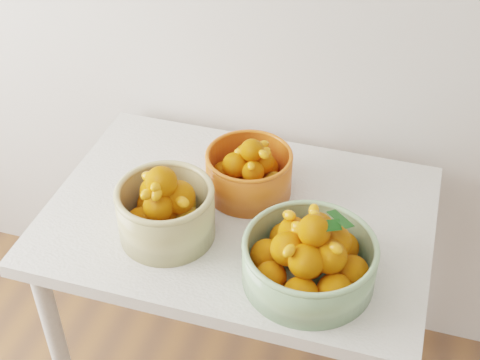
{
  "coord_description": "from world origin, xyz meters",
  "views": [
    {
      "loc": [
        0.23,
        0.35,
        1.92
      ],
      "look_at": [
        -0.13,
        1.53,
        0.92
      ],
      "focal_mm": 50.0,
      "sensor_mm": 36.0,
      "label": 1
    }
  ],
  "objects_px": {
    "table": "(239,239)",
    "bowl_orange": "(249,172)",
    "bowl_green": "(310,258)",
    "bowl_cream": "(165,210)"
  },
  "relations": [
    {
      "from": "bowl_green",
      "to": "bowl_cream",
      "type": "bearing_deg",
      "value": 172.66
    },
    {
      "from": "table",
      "to": "bowl_green",
      "type": "xyz_separation_m",
      "value": [
        0.22,
        -0.18,
        0.17
      ]
    },
    {
      "from": "bowl_cream",
      "to": "bowl_orange",
      "type": "xyz_separation_m",
      "value": [
        0.15,
        0.22,
        -0.01
      ]
    },
    {
      "from": "table",
      "to": "bowl_green",
      "type": "relative_size",
      "value": 2.58
    },
    {
      "from": "bowl_orange",
      "to": "bowl_cream",
      "type": "bearing_deg",
      "value": -123.59
    },
    {
      "from": "table",
      "to": "bowl_cream",
      "type": "relative_size",
      "value": 3.94
    },
    {
      "from": "bowl_orange",
      "to": "table",
      "type": "bearing_deg",
      "value": -89.56
    },
    {
      "from": "table",
      "to": "bowl_orange",
      "type": "xyz_separation_m",
      "value": [
        -0.0,
        0.09,
        0.16
      ]
    },
    {
      "from": "table",
      "to": "bowl_green",
      "type": "distance_m",
      "value": 0.33
    },
    {
      "from": "bowl_green",
      "to": "bowl_orange",
      "type": "bearing_deg",
      "value": 129.78
    }
  ]
}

